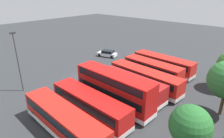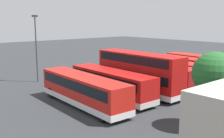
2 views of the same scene
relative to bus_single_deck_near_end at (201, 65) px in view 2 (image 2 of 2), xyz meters
The scene contains 12 objects.
ground_plane 14.25m from the bus_single_deck_near_end, 39.43° to the right, with size 140.00×140.00×0.00m, color #2D3033.
bus_single_deck_near_end is the anchor object (origin of this frame).
bus_single_deck_second 3.66m from the bus_single_deck_near_end, ahead, with size 3.26×10.51×2.95m.
bus_single_deck_third 7.58m from the bus_single_deck_near_end, ahead, with size 3.37×12.10×2.95m.
bus_single_deck_fourth 10.89m from the bus_single_deck_near_end, ahead, with size 3.06×10.46×2.95m.
bus_double_decker_fifth 14.35m from the bus_single_deck_near_end, ahead, with size 2.79×11.33×4.55m.
bus_single_deck_sixth 18.00m from the bus_single_deck_near_end, ahead, with size 2.85×11.28×2.95m.
bus_single_deck_seventh 21.84m from the bus_single_deck_near_end, ahead, with size 3.08×12.00×2.95m.
car_hatchback_silver 13.78m from the bus_single_deck_near_end, 89.42° to the right, with size 3.00×4.62×1.43m.
lamp_post_tall 23.87m from the bus_single_deck_near_end, 30.07° to the right, with size 0.70×0.30×8.79m.
waste_bin_yellow 12.32m from the bus_single_deck_near_end, 52.00° to the right, with size 0.60×0.60×0.95m, color #333338.
tree_midright 21.15m from the bus_single_deck_near_end, 33.55° to the left, with size 3.32×3.32×5.89m.
Camera 2 is at (25.41, 30.68, 8.19)m, focal length 43.89 mm.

